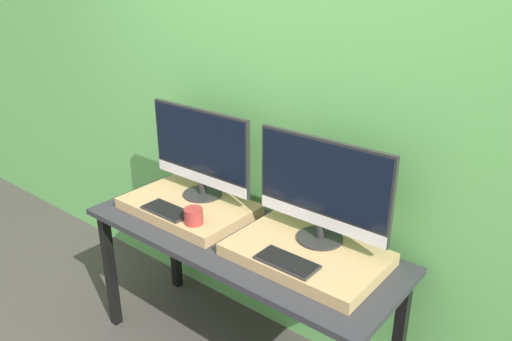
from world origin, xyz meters
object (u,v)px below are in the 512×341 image
Objects in this scene: monitor_right at (322,188)px; keyboard_right at (287,262)px; monitor_left at (200,151)px; keyboard_left at (167,210)px; mug at (194,216)px.

keyboard_right is (-0.00, -0.25, -0.25)m from monitor_right.
keyboard_left is (0.00, -0.25, -0.25)m from monitor_left.
mug is at bearing 180.00° from keyboard_right.
monitor_left is 7.15× the size of mug.
keyboard_left is at bearing -90.00° from monitor_left.
keyboard_right is at bearing 0.00° from keyboard_left.
keyboard_right is at bearing -90.00° from monitor_right.
mug is 0.34× the size of keyboard_right.
monitor_right is at bearing 18.71° from keyboard_left.
keyboard_left is 0.41× the size of monitor_right.
monitor_right is 0.36m from keyboard_right.
monitor_right reaches higher than keyboard_right.
monitor_right reaches higher than mug.
monitor_right is (0.75, 0.25, 0.25)m from keyboard_left.
keyboard_right is (0.56, 0.00, -0.03)m from mug.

